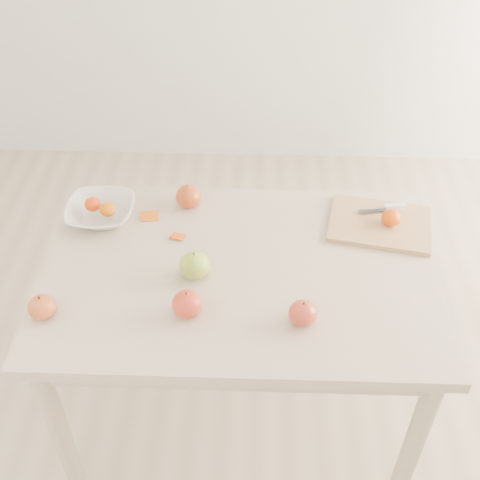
{
  "coord_description": "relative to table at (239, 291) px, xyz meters",
  "views": [
    {
      "loc": [
        0.04,
        -1.3,
        2.03
      ],
      "look_at": [
        0.0,
        0.05,
        0.82
      ],
      "focal_mm": 45.0,
      "sensor_mm": 36.0,
      "label": 1
    }
  ],
  "objects": [
    {
      "name": "ground",
      "position": [
        0.0,
        0.0,
        -0.65
      ],
      "size": [
        3.5,
        3.5,
        0.0
      ],
      "primitive_type": "plane",
      "color": "#C6B293",
      "rests_on": "ground"
    },
    {
      "name": "bowl_tangerine_far",
      "position": [
        -0.44,
        0.21,
        0.15
      ],
      "size": [
        0.05,
        0.05,
        0.05
      ],
      "primitive_type": "ellipsoid",
      "color": "#D66107",
      "rests_on": "fruit_bowl"
    },
    {
      "name": "apple_red_a",
      "position": [
        -0.18,
        0.3,
        0.14
      ],
      "size": [
        0.09,
        0.09,
        0.08
      ],
      "primitive_type": "ellipsoid",
      "color": "maroon",
      "rests_on": "table"
    },
    {
      "name": "fruit_bowl",
      "position": [
        -0.47,
        0.22,
        0.13
      ],
      "size": [
        0.22,
        0.22,
        0.05
      ],
      "primitive_type": "imported",
      "color": "white",
      "rests_on": "table"
    },
    {
      "name": "board_tangerine",
      "position": [
        0.48,
        0.2,
        0.14
      ],
      "size": [
        0.06,
        0.06,
        0.05
      ],
      "primitive_type": "ellipsoid",
      "color": "#D94A07",
      "rests_on": "cutting_board"
    },
    {
      "name": "apple_green",
      "position": [
        -0.13,
        -0.04,
        0.14
      ],
      "size": [
        0.09,
        0.09,
        0.08
      ],
      "primitive_type": "ellipsoid",
      "color": "olive",
      "rests_on": "table"
    },
    {
      "name": "paring_knife",
      "position": [
        0.5,
        0.28,
        0.12
      ],
      "size": [
        0.17,
        0.05,
        0.01
      ],
      "color": "white",
      "rests_on": "cutting_board"
    },
    {
      "name": "apple_red_e",
      "position": [
        0.18,
        -0.21,
        0.14
      ],
      "size": [
        0.08,
        0.08,
        0.07
      ],
      "primitive_type": "ellipsoid",
      "color": "maroon",
      "rests_on": "table"
    },
    {
      "name": "apple_red_c",
      "position": [
        -0.14,
        -0.19,
        0.14
      ],
      "size": [
        0.09,
        0.09,
        0.08
      ],
      "primitive_type": "ellipsoid",
      "color": "maroon",
      "rests_on": "table"
    },
    {
      "name": "orange_peel_a",
      "position": [
        -0.31,
        0.23,
        0.1
      ],
      "size": [
        0.07,
        0.05,
        0.01
      ],
      "primitive_type": "cube",
      "rotation": [
        0.21,
        0.0,
        0.14
      ],
      "color": "#D7570F",
      "rests_on": "table"
    },
    {
      "name": "orange_peel_b",
      "position": [
        -0.2,
        0.13,
        0.1
      ],
      "size": [
        0.05,
        0.05,
        0.01
      ],
      "primitive_type": "cube",
      "rotation": [
        -0.14,
        0.0,
        -0.3
      ],
      "color": "#E04C0F",
      "rests_on": "table"
    },
    {
      "name": "bowl_tangerine_near",
      "position": [
        -0.49,
        0.23,
        0.15
      ],
      "size": [
        0.05,
        0.05,
        0.05
      ],
      "primitive_type": "ellipsoid",
      "color": "#D43A07",
      "rests_on": "fruit_bowl"
    },
    {
      "name": "table",
      "position": [
        0.0,
        0.0,
        0.0
      ],
      "size": [
        1.2,
        0.8,
        0.75
      ],
      "color": "beige",
      "rests_on": "ground"
    },
    {
      "name": "cutting_board",
      "position": [
        0.45,
        0.21,
        0.11
      ],
      "size": [
        0.36,
        0.3,
        0.02
      ],
      "primitive_type": "cube",
      "rotation": [
        0.0,
        0.0,
        -0.19
      ],
      "color": "tan",
      "rests_on": "table"
    },
    {
      "name": "apple_red_d",
      "position": [
        -0.54,
        -0.21,
        0.13
      ],
      "size": [
        0.08,
        0.08,
        0.07
      ],
      "primitive_type": "ellipsoid",
      "color": "maroon",
      "rests_on": "table"
    }
  ]
}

